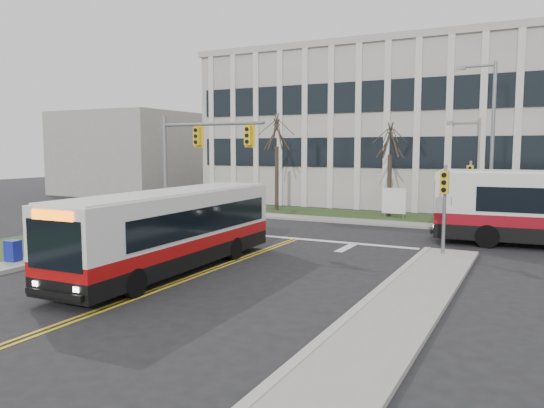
% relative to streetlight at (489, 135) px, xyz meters
% --- Properties ---
extents(ground, '(120.00, 120.00, 0.00)m').
position_rel_streetlight_xyz_m(ground, '(-8.03, -16.20, -5.19)').
color(ground, black).
rests_on(ground, ground).
extents(sidewalk_east, '(2.00, 26.00, 0.14)m').
position_rel_streetlight_xyz_m(sidewalk_east, '(-0.53, -21.20, -5.12)').
color(sidewalk_east, '#9E9B93').
rests_on(sidewalk_east, ground).
extents(sidewalk_cross, '(44.00, 1.60, 0.14)m').
position_rel_streetlight_xyz_m(sidewalk_cross, '(-3.03, -1.00, -5.12)').
color(sidewalk_cross, '#9E9B93').
rests_on(sidewalk_cross, ground).
extents(building_lawn, '(44.00, 5.00, 0.12)m').
position_rel_streetlight_xyz_m(building_lawn, '(-3.03, 1.80, -5.13)').
color(building_lawn, '#31481E').
rests_on(building_lawn, ground).
extents(office_building, '(40.00, 16.00, 12.00)m').
position_rel_streetlight_xyz_m(office_building, '(-3.03, 13.80, 0.81)').
color(office_building, beige).
rests_on(office_building, ground).
extents(building_annex, '(12.00, 12.00, 8.00)m').
position_rel_streetlight_xyz_m(building_annex, '(-34.03, 9.80, -1.19)').
color(building_annex, '#9E9B93').
rests_on(building_annex, ground).
extents(mast_arm_signal, '(6.11, 0.38, 6.20)m').
position_rel_streetlight_xyz_m(mast_arm_signal, '(-13.65, -9.04, -0.94)').
color(mast_arm_signal, slate).
rests_on(mast_arm_signal, ground).
extents(signal_pole_near, '(0.34, 0.39, 3.80)m').
position_rel_streetlight_xyz_m(signal_pole_near, '(-0.83, -9.30, -2.69)').
color(signal_pole_near, slate).
rests_on(signal_pole_near, ground).
extents(signal_pole_far, '(0.34, 0.39, 3.80)m').
position_rel_streetlight_xyz_m(signal_pole_far, '(-0.83, -0.80, -2.69)').
color(signal_pole_far, slate).
rests_on(signal_pole_far, ground).
extents(streetlight, '(2.15, 0.25, 9.20)m').
position_rel_streetlight_xyz_m(streetlight, '(0.00, 0.00, 0.00)').
color(streetlight, slate).
rests_on(streetlight, ground).
extents(directory_sign, '(1.50, 0.12, 2.00)m').
position_rel_streetlight_xyz_m(directory_sign, '(-5.53, 1.30, -4.02)').
color(directory_sign, slate).
rests_on(directory_sign, ground).
extents(tree_left, '(1.80, 1.80, 7.70)m').
position_rel_streetlight_xyz_m(tree_left, '(-14.03, 1.80, 0.32)').
color(tree_left, '#42352B').
rests_on(tree_left, ground).
extents(tree_mid, '(1.80, 1.80, 6.82)m').
position_rel_streetlight_xyz_m(tree_mid, '(-6.03, 2.00, -0.31)').
color(tree_mid, '#42352B').
rests_on(tree_mid, ground).
extents(bus_main, '(2.66, 10.85, 2.88)m').
position_rel_streetlight_xyz_m(bus_main, '(-9.23, -16.38, -3.76)').
color(bus_main, silver).
rests_on(bus_main, ground).
extents(newspaper_box_blue, '(0.54, 0.50, 0.95)m').
position_rel_streetlight_xyz_m(newspaper_box_blue, '(-15.35, -18.35, -4.72)').
color(newspaper_box_blue, navy).
rests_on(newspaper_box_blue, ground).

